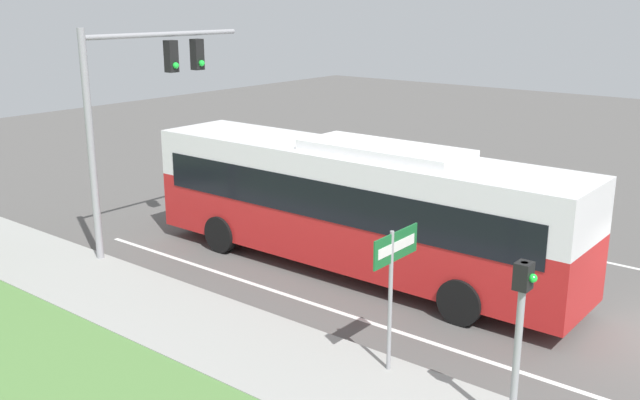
{
  "coord_description": "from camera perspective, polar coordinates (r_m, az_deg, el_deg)",
  "views": [
    {
      "loc": [
        -15.68,
        -2.56,
        6.91
      ],
      "look_at": [
        -1.38,
        8.87,
        1.8
      ],
      "focal_mm": 40.0,
      "sensor_mm": 36.0,
      "label": 1
    }
  ],
  "objects": [
    {
      "name": "street_sign",
      "position": [
        13.32,
        5.9,
        -5.66
      ],
      "size": [
        1.43,
        0.08,
        2.9
      ],
      "color": "#939399",
      "rests_on": "ground_plane"
    },
    {
      "name": "pedestrian_signal",
      "position": [
        11.74,
        15.71,
        -9.3
      ],
      "size": [
        0.28,
        0.34,
        3.06
      ],
      "color": "#939399",
      "rests_on": "ground_plane"
    },
    {
      "name": "bus",
      "position": [
        18.49,
        2.72,
        -0.07
      ],
      "size": [
        2.63,
        12.23,
        3.51
      ],
      "color": "red",
      "rests_on": "ground_plane"
    },
    {
      "name": "signal_gantry",
      "position": [
        20.48,
        -14.33,
        8.2
      ],
      "size": [
        5.46,
        0.41,
        6.27
      ],
      "color": "#939399",
      "rests_on": "ground_plane"
    }
  ]
}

